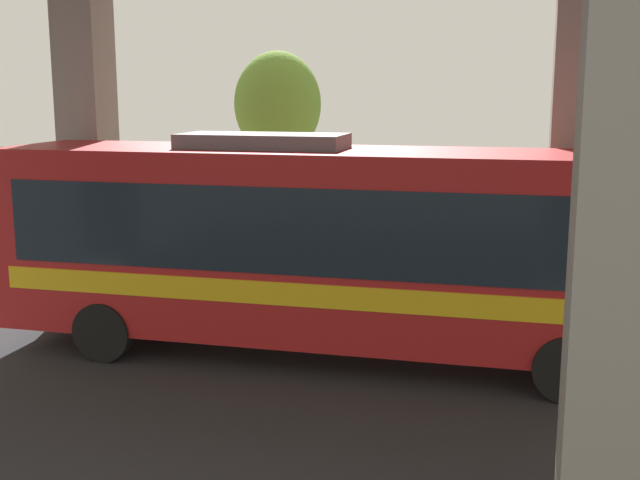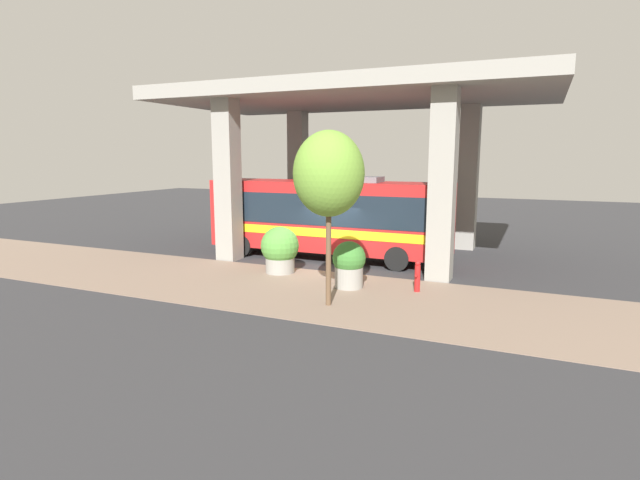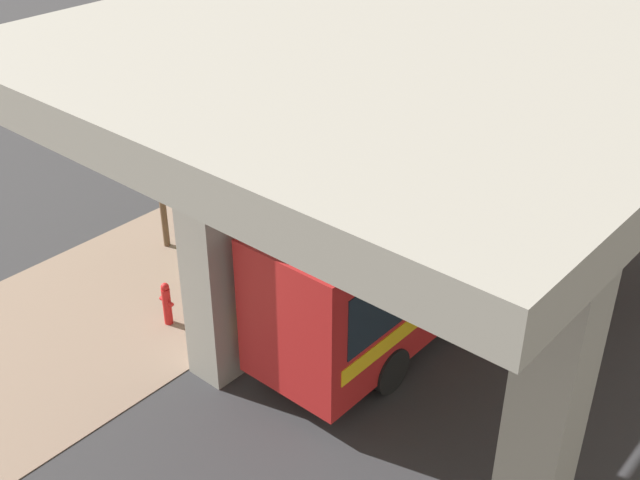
{
  "view_description": "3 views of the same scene",
  "coord_description": "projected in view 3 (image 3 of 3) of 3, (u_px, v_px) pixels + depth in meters",
  "views": [
    {
      "loc": [
        15.04,
        3.74,
        4.46
      ],
      "look_at": [
        0.91,
        0.21,
        1.71
      ],
      "focal_mm": 45.0,
      "sensor_mm": 36.0,
      "label": 1
    },
    {
      "loc": [
        -18.07,
        -7.97,
        4.62
      ],
      "look_at": [
        -1.1,
        -0.48,
        1.48
      ],
      "focal_mm": 28.0,
      "sensor_mm": 36.0,
      "label": 2
    },
    {
      "loc": [
        10.6,
        -13.15,
        11.0
      ],
      "look_at": [
        -0.29,
        -0.55,
        1.0
      ],
      "focal_mm": 45.0,
      "sensor_mm": 36.0,
      "label": 3
    }
  ],
  "objects": [
    {
      "name": "sidewalk_strip",
      "position": [
        258.0,
        230.0,
        21.81
      ],
      "size": [
        6.0,
        40.0,
        0.02
      ],
      "color": "#7A6656",
      "rests_on": "ground"
    },
    {
      "name": "fire_hydrant",
      "position": [
        167.0,
        303.0,
        17.92
      ],
      "size": [
        0.41,
        0.2,
        1.1
      ],
      "color": "#B21919",
      "rests_on": "ground"
    },
    {
      "name": "bus",
      "position": [
        446.0,
        220.0,
        18.2
      ],
      "size": [
        2.52,
        10.93,
        3.73
      ],
      "color": "#B21E1E",
      "rests_on": "ground"
    },
    {
      "name": "planter_front",
      "position": [
        348.0,
        206.0,
        21.04
      ],
      "size": [
        1.52,
        1.52,
        1.86
      ],
      "color": "gray",
      "rests_on": "ground"
    },
    {
      "name": "overpass",
      "position": [
        519.0,
        42.0,
        14.48
      ],
      "size": [
        9.4,
        17.36,
        7.64
      ],
      "color": "gray",
      "rests_on": "ground"
    },
    {
      "name": "planter_middle",
      "position": [
        229.0,
        244.0,
        19.51
      ],
      "size": [
        1.18,
        1.18,
        1.67
      ],
      "color": "gray",
      "rests_on": "ground"
    },
    {
      "name": "street_tree_near",
      "position": [
        151.0,
        100.0,
        19.02
      ],
      "size": [
        2.15,
        2.15,
        5.38
      ],
      "color": "brown",
      "rests_on": "ground"
    },
    {
      "name": "ground_plane",
      "position": [
        343.0,
        269.0,
        20.13
      ],
      "size": [
        80.0,
        80.0,
        0.0
      ],
      "primitive_type": "plane",
      "color": "#2D2D30",
      "rests_on": "ground"
    }
  ]
}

